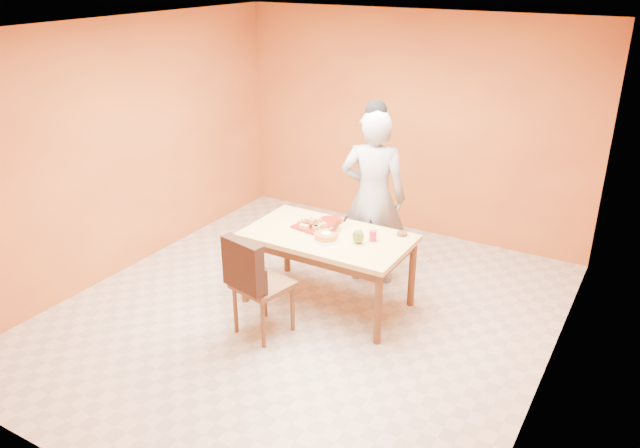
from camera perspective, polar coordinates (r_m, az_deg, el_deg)
The scene contains 17 objects.
floor at distance 6.20m, azimuth -1.51°, elevation -8.22°, with size 5.00×5.00×0.00m, color beige.
ceiling at distance 5.32m, azimuth -1.83°, elevation 17.44°, with size 5.00×5.00×0.00m, color silver.
wall_back at distance 7.76m, azimuth 8.26°, elevation 8.93°, with size 4.50×4.50×0.00m, color orange.
wall_left at distance 7.02m, azimuth -17.56°, elevation 6.56°, with size 5.00×5.00×0.00m, color orange.
wall_right at distance 4.90m, azimuth 21.32°, elevation -1.11°, with size 5.00×5.00×0.00m, color orange.
dining_table at distance 6.08m, azimuth 0.71°, elevation -1.79°, with size 1.60×0.90×0.76m.
dining_chair at distance 5.69m, azimuth -5.38°, elevation -5.38°, with size 0.55×0.62×1.01m.
pastry_pile at distance 6.18m, azimuth -0.75°, elevation 0.27°, with size 0.28×0.28×0.09m, color tan, non-canonical shape.
person at distance 6.49m, azimuth 4.88°, elevation 2.42°, with size 0.68×0.45×1.88m, color gray.
pastry_platter at distance 6.20m, azimuth -0.75°, elevation -0.19°, with size 0.31×0.31×0.02m, color maroon.
red_dinner_plate at distance 6.33m, azimuth 0.96°, elevation 0.29°, with size 0.26×0.26×0.02m, color maroon.
white_cake_plate at distance 5.93m, azimuth 0.55°, elevation -1.37°, with size 0.27×0.27×0.01m, color silver.
sponge_cake at distance 5.92m, azimuth 0.55°, elevation -1.09°, with size 0.23×0.23×0.05m, color #C86C33.
cake_server at distance 6.05m, azimuth 1.48°, elevation -0.22°, with size 0.05×0.27×0.01m, color white.
egg_ornament at distance 5.84m, azimuth 3.51°, elevation -1.11°, with size 0.11×0.09×0.14m, color olive.
magenta_glass at distance 5.91m, azimuth 4.86°, elevation -1.07°, with size 0.07×0.07×0.10m, color #C71D46.
checker_tin at distance 6.07m, azimuth 7.50°, elevation -0.90°, with size 0.10×0.10×0.03m, color #35180E.
Camera 1 is at (2.81, -4.48, 3.24)m, focal length 35.00 mm.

